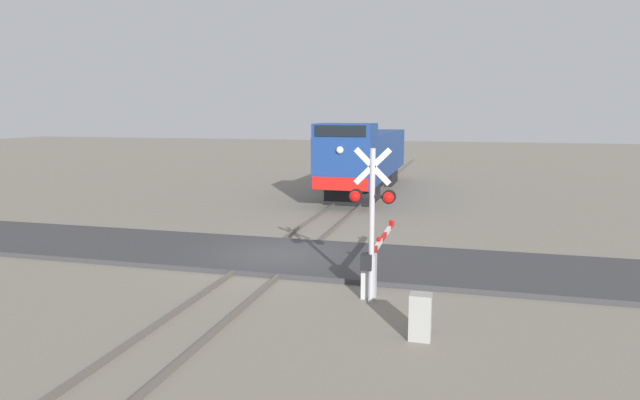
% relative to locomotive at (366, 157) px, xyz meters
% --- Properties ---
extents(ground_plane, '(160.00, 160.00, 0.00)m').
position_rel_locomotive_xyz_m(ground_plane, '(0.00, -16.27, -2.18)').
color(ground_plane, gray).
extents(rail_track_left, '(0.08, 80.00, 0.15)m').
position_rel_locomotive_xyz_m(rail_track_left, '(-0.72, -16.27, -2.10)').
color(rail_track_left, '#59544C').
rests_on(rail_track_left, ground_plane).
extents(rail_track_right, '(0.08, 80.00, 0.15)m').
position_rel_locomotive_xyz_m(rail_track_right, '(0.72, -16.27, -2.10)').
color(rail_track_right, '#59544C').
rests_on(rail_track_right, ground_plane).
extents(road_surface, '(36.00, 4.50, 0.16)m').
position_rel_locomotive_xyz_m(road_surface, '(0.00, -16.27, -2.09)').
color(road_surface, '#38383A').
rests_on(road_surface, ground_plane).
extents(locomotive, '(2.97, 15.09, 4.31)m').
position_rel_locomotive_xyz_m(locomotive, '(0.00, 0.00, 0.00)').
color(locomotive, black).
rests_on(locomotive, ground_plane).
extents(crossing_signal, '(1.18, 0.33, 3.99)m').
position_rel_locomotive_xyz_m(crossing_signal, '(3.69, -19.83, 0.30)').
color(crossing_signal, '#ADADB2').
rests_on(crossing_signal, ground_plane).
extents(crossing_gate, '(0.36, 5.35, 1.29)m').
position_rel_locomotive_xyz_m(crossing_gate, '(3.58, -18.85, -1.38)').
color(crossing_gate, silver).
rests_on(crossing_gate, ground_plane).
extents(utility_cabinet, '(0.47, 0.39, 1.02)m').
position_rel_locomotive_xyz_m(utility_cabinet, '(5.11, -21.86, -1.67)').
color(utility_cabinet, '#999993').
rests_on(utility_cabinet, ground_plane).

